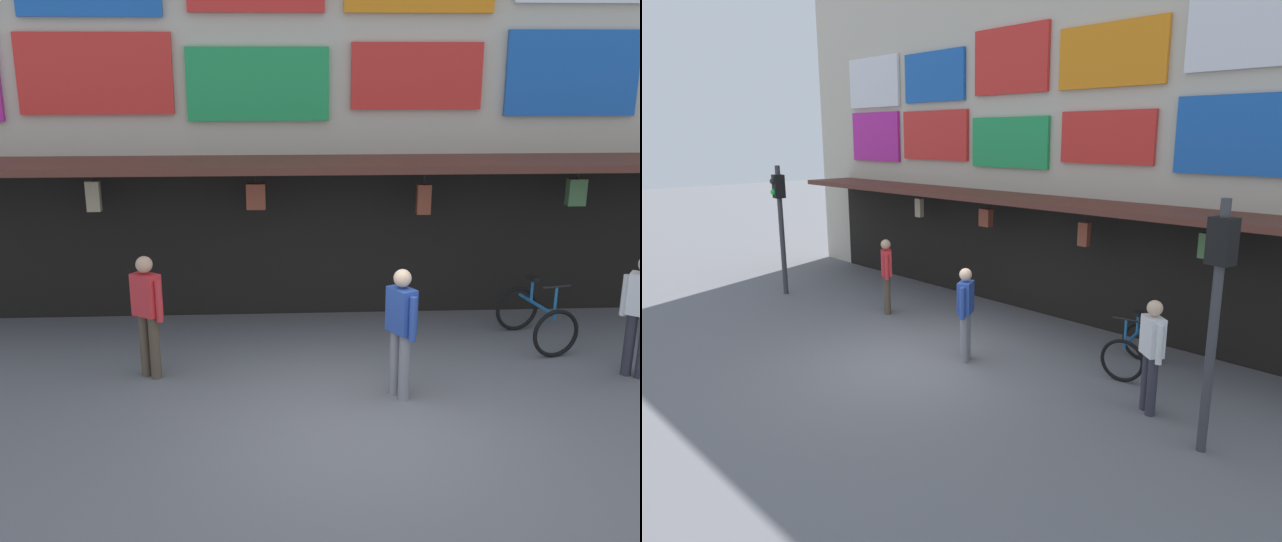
% 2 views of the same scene
% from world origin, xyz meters
% --- Properties ---
extents(ground_plane, '(80.00, 80.00, 0.00)m').
position_xyz_m(ground_plane, '(0.00, 0.00, 0.00)').
color(ground_plane, slate).
extents(shopfront, '(18.00, 2.60, 8.00)m').
position_xyz_m(shopfront, '(-0.00, 4.57, 3.96)').
color(shopfront, beige).
rests_on(shopfront, ground).
extents(bicycle_parked, '(0.93, 1.28, 1.05)m').
position_xyz_m(bicycle_parked, '(2.88, 2.44, 0.39)').
color(bicycle_parked, black).
rests_on(bicycle_parked, ground).
extents(pedestrian_in_purple, '(0.37, 0.47, 1.68)m').
position_xyz_m(pedestrian_in_purple, '(0.56, 0.77, 0.95)').
color(pedestrian_in_purple, gray).
rests_on(pedestrian_in_purple, ground).
extents(pedestrian_in_yellow, '(0.45, 0.39, 1.68)m').
position_xyz_m(pedestrian_in_yellow, '(-2.67, 1.53, 0.95)').
color(pedestrian_in_yellow, brown).
rests_on(pedestrian_in_yellow, ground).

